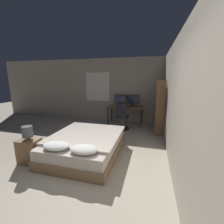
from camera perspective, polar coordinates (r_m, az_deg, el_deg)
The scene contains 13 objects.
ground_plane at distance 2.97m, azimuth -15.83°, elevation -26.21°, with size 20.00×20.00×0.00m, color #B2A893.
wall_back at distance 6.51m, azimuth 3.42°, elevation 8.16°, with size 12.00×0.08×2.70m.
wall_side_right at distance 3.53m, azimuth 22.54°, elevation 3.60°, with size 0.06×12.00×2.70m.
bed at distance 3.82m, azimuth -10.08°, elevation -12.19°, with size 1.62×1.97×0.58m.
nightstand at distance 3.91m, azimuth -28.83°, elevation -12.79°, with size 0.42×0.37×0.53m.
bedside_lamp at distance 3.76m, azimuth -29.55°, elevation -6.54°, with size 0.22×0.22×0.31m.
desk at distance 6.16m, azimuth 5.10°, elevation 1.34°, with size 1.43×0.68×0.74m.
monitor_left at distance 6.38m, azimuth 3.15°, elevation 4.82°, with size 0.48×0.16×0.43m.
monitor_right at distance 6.29m, azimuth 7.94°, elevation 4.62°, with size 0.48×0.16×0.43m.
keyboard at distance 5.91m, azimuth 4.74°, elevation 1.85°, with size 0.40×0.13×0.02m.
computer_mouse at distance 5.87m, azimuth 7.53°, elevation 1.79°, with size 0.07×0.05×0.04m.
office_chair at distance 5.53m, azimuth 3.90°, elevation -2.78°, with size 0.52×0.52×0.97m.
bookshelf at distance 5.29m, azimuth 17.78°, elevation 2.45°, with size 0.28×0.82×1.80m.
Camera 1 is at (1.27, -1.96, 1.83)m, focal length 24.00 mm.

